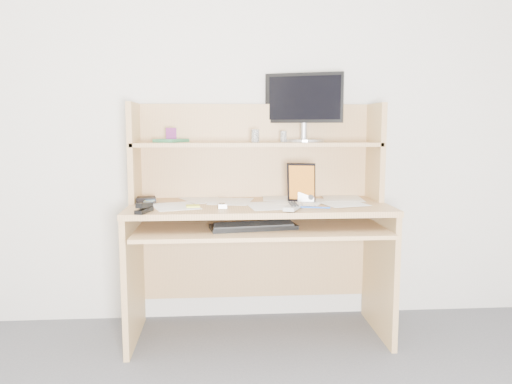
{
  "coord_description": "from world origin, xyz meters",
  "views": [
    {
      "loc": [
        -0.21,
        -1.2,
        1.17
      ],
      "look_at": [
        -0.02,
        1.43,
        0.82
      ],
      "focal_mm": 35.0,
      "sensor_mm": 36.0,
      "label": 1
    }
  ],
  "objects": [
    {
      "name": "game_case",
      "position": [
        0.24,
        1.5,
        0.86
      ],
      "size": [
        0.15,
        0.06,
        0.22
      ],
      "primitive_type": "cube",
      "rotation": [
        0.0,
        0.0,
        -0.27
      ],
      "color": "black",
      "rests_on": "paper_clutter"
    },
    {
      "name": "chip_stack_b",
      "position": [
        -0.01,
        1.61,
        1.12
      ],
      "size": [
        0.05,
        0.05,
        0.07
      ],
      "primitive_type": "cylinder",
      "rotation": [
        0.0,
        0.0,
        -0.27
      ],
      "color": "white",
      "rests_on": "desk"
    },
    {
      "name": "wallet",
      "position": [
        -0.62,
        1.56,
        0.77
      ],
      "size": [
        0.12,
        0.11,
        0.03
      ],
      "primitive_type": "cube",
      "rotation": [
        0.0,
        0.0,
        0.21
      ],
      "color": "black",
      "rests_on": "paper_clutter"
    },
    {
      "name": "chip_stack_a",
      "position": [
        -0.01,
        1.61,
        1.11
      ],
      "size": [
        0.05,
        0.05,
        0.06
      ],
      "primitive_type": "cylinder",
      "rotation": [
        0.0,
        0.0,
        -0.29
      ],
      "color": "black",
      "rests_on": "desk"
    },
    {
      "name": "chip_stack_c",
      "position": [
        -0.01,
        1.6,
        1.11
      ],
      "size": [
        0.04,
        0.04,
        0.05
      ],
      "primitive_type": "cylinder",
      "rotation": [
        0.0,
        0.0,
        0.09
      ],
      "color": "black",
      "rests_on": "desk"
    },
    {
      "name": "chip_stack_d",
      "position": [
        0.16,
        1.66,
        1.11
      ],
      "size": [
        0.04,
        0.04,
        0.06
      ],
      "primitive_type": "cylinder",
      "rotation": [
        0.0,
        0.0,
        -0.24
      ],
      "color": "white",
      "rests_on": "desk"
    },
    {
      "name": "monitor",
      "position": [
        0.28,
        1.69,
        1.29
      ],
      "size": [
        0.43,
        0.24,
        0.39
      ],
      "rotation": [
        0.0,
        0.0,
        -0.38
      ],
      "color": "#B1B2B6",
      "rests_on": "desk"
    },
    {
      "name": "digital_camera",
      "position": [
        0.26,
        1.51,
        0.78
      ],
      "size": [
        0.09,
        0.05,
        0.05
      ],
      "primitive_type": "cube",
      "rotation": [
        0.0,
        0.0,
        -0.19
      ],
      "color": "#BEBDC0",
      "rests_on": "paper_clutter"
    },
    {
      "name": "card_box",
      "position": [
        -0.48,
        1.66,
        1.12
      ],
      "size": [
        0.06,
        0.02,
        0.08
      ],
      "primitive_type": "cube",
      "rotation": [
        0.0,
        0.0,
        0.05
      ],
      "color": "maroon",
      "rests_on": "desk"
    },
    {
      "name": "desk",
      "position": [
        0.0,
        1.56,
        0.69
      ],
      "size": [
        1.4,
        0.7,
        1.3
      ],
      "color": "tan",
      "rests_on": "floor"
    },
    {
      "name": "tv_remote",
      "position": [
        0.16,
        1.28,
        0.77
      ],
      "size": [
        0.13,
        0.2,
        0.02
      ],
      "primitive_type": "cube",
      "rotation": [
        0.0,
        0.0,
        -0.4
      ],
      "color": "#AFB0AA",
      "rests_on": "paper_clutter"
    },
    {
      "name": "keyboard",
      "position": [
        -0.04,
        1.3,
        0.66
      ],
      "size": [
        0.46,
        0.22,
        0.03
      ],
      "rotation": [
        0.0,
        0.0,
        0.16
      ],
      "color": "black",
      "rests_on": "desk"
    },
    {
      "name": "paper_clutter",
      "position": [
        0.0,
        1.48,
        0.75
      ],
      "size": [
        1.32,
        0.54,
        0.01
      ],
      "primitive_type": "cube",
      "color": "white",
      "rests_on": "desk"
    },
    {
      "name": "stapler",
      "position": [
        -0.58,
        1.24,
        0.78
      ],
      "size": [
        0.08,
        0.15,
        0.04
      ],
      "primitive_type": "cube",
      "rotation": [
        0.0,
        0.0,
        -0.29
      ],
      "color": "black",
      "rests_on": "paper_clutter"
    },
    {
      "name": "shelf_book",
      "position": [
        -0.48,
        1.67,
        1.09
      ],
      "size": [
        0.2,
        0.22,
        0.02
      ],
      "primitive_type": "cube",
      "rotation": [
        0.0,
        0.0,
        -0.48
      ],
      "color": "#2D714F",
      "rests_on": "desk"
    },
    {
      "name": "back_wall",
      "position": [
        0.0,
        1.8,
        1.25
      ],
      "size": [
        3.6,
        0.04,
        2.5
      ],
      "primitive_type": "cube",
      "color": "silver",
      "rests_on": "floor"
    },
    {
      "name": "blue_pen",
      "position": [
        0.27,
        1.28,
        0.76
      ],
      "size": [
        0.15,
        0.04,
        0.01
      ],
      "primitive_type": "cylinder",
      "rotation": [
        1.57,
        0.0,
        1.34
      ],
      "color": "blue",
      "rests_on": "paper_clutter"
    },
    {
      "name": "flip_phone",
      "position": [
        -0.2,
        1.36,
        0.77
      ],
      "size": [
        0.05,
        0.09,
        0.02
      ],
      "primitive_type": "cube",
      "rotation": [
        0.0,
        0.0,
        0.06
      ],
      "color": "silver",
      "rests_on": "paper_clutter"
    },
    {
      "name": "sticky_note_pad",
      "position": [
        -0.35,
        1.4,
        0.75
      ],
      "size": [
        0.08,
        0.08,
        0.01
      ],
      "primitive_type": "cube",
      "rotation": [
        0.0,
        0.0,
        0.12
      ],
      "color": "#FEFF43",
      "rests_on": "desk"
    }
  ]
}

